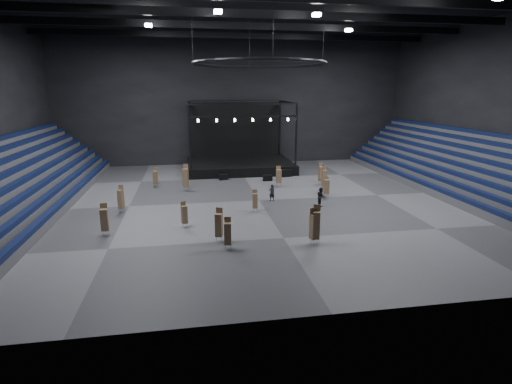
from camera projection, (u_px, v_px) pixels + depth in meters
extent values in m
plane|color=#555558|center=(259.00, 200.00, 39.71)|extent=(50.00, 50.00, 0.00)
cube|color=black|center=(260.00, 4.00, 35.18)|extent=(50.00, 42.00, 0.20)
cube|color=black|center=(234.00, 101.00, 57.49)|extent=(50.00, 0.20, 18.00)
cube|color=black|center=(342.00, 131.00, 17.40)|extent=(50.00, 0.20, 18.00)
cube|color=black|center=(496.00, 106.00, 41.43)|extent=(0.20, 42.00, 18.00)
cube|color=#505053|center=(27.00, 207.00, 36.20)|extent=(7.20, 40.00, 0.75)
cube|color=#0B1333|center=(65.00, 199.00, 36.58)|extent=(0.59, 40.00, 0.40)
cube|color=#505053|center=(21.00, 203.00, 36.04)|extent=(6.30, 40.00, 1.50)
cube|color=#0B1333|center=(53.00, 192.00, 36.25)|extent=(0.59, 40.00, 0.40)
cube|color=#505053|center=(15.00, 199.00, 35.87)|extent=(5.40, 40.00, 2.25)
cube|color=#0B1333|center=(42.00, 184.00, 35.92)|extent=(0.59, 40.00, 0.40)
cube|color=#505053|center=(9.00, 196.00, 35.70)|extent=(4.50, 40.00, 3.00)
cube|color=#0B1333|center=(30.00, 176.00, 35.59)|extent=(0.59, 40.00, 0.40)
cube|color=#505053|center=(3.00, 192.00, 35.54)|extent=(3.60, 40.00, 3.75)
cube|color=#0B1333|center=(18.00, 168.00, 35.25)|extent=(0.59, 40.00, 0.40)
cube|color=#0B1333|center=(5.00, 160.00, 34.92)|extent=(0.59, 40.00, 0.40)
cube|color=#505053|center=(454.00, 188.00, 43.03)|extent=(7.20, 40.00, 0.75)
cube|color=#0B1333|center=(427.00, 184.00, 42.36)|extent=(0.59, 40.00, 0.40)
cube|color=#505053|center=(459.00, 185.00, 43.00)|extent=(6.30, 40.00, 1.50)
cube|color=#0B1333|center=(436.00, 177.00, 42.31)|extent=(0.59, 40.00, 0.40)
cube|color=#505053|center=(463.00, 181.00, 42.98)|extent=(5.40, 40.00, 2.25)
cube|color=#0B1333|center=(444.00, 170.00, 42.27)|extent=(0.59, 40.00, 0.40)
cube|color=#505053|center=(467.00, 178.00, 42.96)|extent=(4.50, 40.00, 3.00)
cube|color=#0B1333|center=(453.00, 163.00, 42.22)|extent=(0.59, 40.00, 0.40)
cube|color=#505053|center=(471.00, 174.00, 42.94)|extent=(3.60, 40.00, 3.75)
cube|color=#0B1333|center=(461.00, 155.00, 42.18)|extent=(0.59, 40.00, 0.40)
cube|color=#505053|center=(475.00, 170.00, 42.91)|extent=(2.70, 40.00, 4.50)
cube|color=#0B1333|center=(470.00, 148.00, 42.13)|extent=(0.59, 40.00, 0.40)
cube|color=#505053|center=(480.00, 167.00, 42.89)|extent=(1.80, 40.00, 5.25)
cube|color=#0B1333|center=(478.00, 141.00, 42.09)|extent=(0.59, 40.00, 0.40)
cube|color=#505053|center=(484.00, 163.00, 42.87)|extent=(0.90, 40.00, 6.00)
cube|color=#0B1333|center=(487.00, 133.00, 42.04)|extent=(0.59, 40.00, 0.40)
cube|color=black|center=(240.00, 166.00, 54.36)|extent=(14.00, 10.00, 1.20)
cube|color=black|center=(235.00, 128.00, 57.78)|extent=(13.30, 0.30, 8.00)
cylinder|color=black|center=(189.00, 138.00, 47.78)|extent=(0.24, 0.24, 7.80)
cylinder|color=black|center=(189.00, 130.00, 56.56)|extent=(0.24, 0.24, 7.80)
cylinder|color=black|center=(296.00, 135.00, 49.89)|extent=(0.24, 0.24, 7.80)
cylinder|color=black|center=(280.00, 128.00, 58.67)|extent=(0.24, 0.24, 7.80)
cube|color=black|center=(244.00, 104.00, 47.85)|extent=(13.40, 0.25, 0.25)
cube|color=black|center=(235.00, 102.00, 56.64)|extent=(13.40, 0.25, 0.25)
cube|color=black|center=(244.00, 117.00, 48.23)|extent=(13.40, 0.20, 0.20)
cylinder|color=white|center=(198.00, 121.00, 47.45)|extent=(0.24, 0.24, 0.35)
cylinder|color=white|center=(217.00, 120.00, 47.80)|extent=(0.24, 0.24, 0.35)
cylinder|color=white|center=(235.00, 120.00, 48.15)|extent=(0.24, 0.24, 0.35)
cylinder|color=white|center=(253.00, 120.00, 48.51)|extent=(0.24, 0.24, 0.35)
cylinder|color=white|center=(271.00, 120.00, 48.86)|extent=(0.24, 0.24, 0.35)
cylinder|color=white|center=(288.00, 119.00, 49.21)|extent=(0.24, 0.24, 0.35)
torus|color=black|center=(259.00, 64.00, 36.44)|extent=(12.30, 12.30, 0.30)
cylinder|color=black|center=(324.00, 36.00, 36.77)|extent=(0.04, 0.04, 5.00)
cylinder|color=black|center=(250.00, 42.00, 41.54)|extent=(0.04, 0.04, 5.00)
cylinder|color=black|center=(192.00, 33.00, 34.86)|extent=(0.04, 0.04, 5.00)
cylinder|color=black|center=(273.00, 24.00, 30.08)|extent=(0.04, 0.04, 5.00)
cube|color=black|center=(260.00, 14.00, 35.39)|extent=(49.00, 0.35, 0.70)
cube|color=black|center=(248.00, 26.00, 42.07)|extent=(49.00, 0.35, 0.70)
cube|color=black|center=(239.00, 35.00, 49.71)|extent=(49.00, 0.35, 0.70)
cube|color=white|center=(148.00, 25.00, 37.76)|extent=(0.60, 0.60, 0.25)
cube|color=white|center=(349.00, 30.00, 40.95)|extent=(0.60, 0.60, 0.25)
cube|color=white|center=(218.00, 12.00, 31.08)|extent=(0.60, 0.60, 0.25)
cube|color=white|center=(317.00, 15.00, 32.36)|extent=(0.60, 0.60, 0.25)
cube|color=black|center=(223.00, 177.00, 48.60)|extent=(1.14, 0.73, 0.70)
cube|color=black|center=(268.00, 178.00, 48.01)|extent=(1.11, 0.59, 0.73)
cube|color=black|center=(286.00, 173.00, 50.35)|extent=(1.48, 0.92, 0.92)
cylinder|color=silver|center=(311.00, 243.00, 28.28)|extent=(0.03, 0.03, 0.40)
cylinder|color=silver|center=(310.00, 241.00, 28.64)|extent=(0.03, 0.03, 0.40)
cylinder|color=silver|center=(317.00, 242.00, 28.34)|extent=(0.03, 0.03, 0.40)
cylinder|color=silver|center=(315.00, 240.00, 28.70)|extent=(0.03, 0.03, 0.40)
cube|color=#896A4B|center=(314.00, 227.00, 28.21)|extent=(0.61, 0.61, 1.82)
cube|color=#896A4B|center=(313.00, 215.00, 28.17)|extent=(0.45, 0.21, 1.00)
cylinder|color=silver|center=(225.00, 248.00, 27.31)|extent=(0.03, 0.03, 0.40)
cylinder|color=silver|center=(225.00, 246.00, 27.67)|extent=(0.03, 0.03, 0.40)
cylinder|color=silver|center=(231.00, 248.00, 27.37)|extent=(0.03, 0.03, 0.40)
cylinder|color=silver|center=(230.00, 246.00, 27.73)|extent=(0.03, 0.03, 0.40)
cube|color=#896A4B|center=(228.00, 234.00, 27.27)|extent=(0.53, 0.53, 1.55)
cube|color=#896A4B|center=(228.00, 223.00, 27.28)|extent=(0.46, 0.12, 0.85)
cylinder|color=silver|center=(217.00, 240.00, 28.75)|extent=(0.03, 0.03, 0.41)
cylinder|color=silver|center=(216.00, 238.00, 29.13)|extent=(0.03, 0.03, 0.41)
cylinder|color=silver|center=(222.00, 240.00, 28.82)|extent=(0.03, 0.03, 0.41)
cylinder|color=silver|center=(222.00, 238.00, 29.19)|extent=(0.03, 0.03, 0.41)
cube|color=#896A4B|center=(219.00, 225.00, 28.71)|extent=(0.63, 0.63, 1.70)
cube|color=#896A4B|center=(219.00, 214.00, 28.70)|extent=(0.47, 0.21, 0.93)
cylinder|color=silver|center=(253.00, 210.00, 35.79)|extent=(0.03, 0.03, 0.37)
cylinder|color=silver|center=(253.00, 209.00, 36.12)|extent=(0.03, 0.03, 0.37)
cylinder|color=silver|center=(257.00, 210.00, 35.85)|extent=(0.03, 0.03, 0.37)
cylinder|color=silver|center=(257.00, 209.00, 36.18)|extent=(0.03, 0.03, 0.37)
cube|color=#896A4B|center=(255.00, 201.00, 35.77)|extent=(0.48, 0.48, 1.35)
cube|color=#896A4B|center=(255.00, 193.00, 35.79)|extent=(0.43, 0.09, 0.74)
cylinder|color=silver|center=(323.00, 188.00, 43.92)|extent=(0.03, 0.03, 0.39)
cylinder|color=silver|center=(321.00, 187.00, 44.27)|extent=(0.03, 0.03, 0.39)
cylinder|color=silver|center=(326.00, 188.00, 43.98)|extent=(0.03, 0.03, 0.39)
cylinder|color=silver|center=(325.00, 187.00, 44.33)|extent=(0.03, 0.03, 0.39)
cube|color=#896A4B|center=(324.00, 178.00, 43.86)|extent=(0.48, 0.48, 1.72)
cube|color=#896A4B|center=(324.00, 170.00, 43.84)|extent=(0.45, 0.07, 0.95)
cylinder|color=silver|center=(324.00, 194.00, 41.35)|extent=(0.03, 0.03, 0.43)
cylinder|color=silver|center=(323.00, 193.00, 41.74)|extent=(0.03, 0.03, 0.43)
cylinder|color=silver|center=(328.00, 194.00, 41.41)|extent=(0.03, 0.03, 0.43)
cylinder|color=silver|center=(326.00, 193.00, 41.81)|extent=(0.03, 0.03, 0.43)
cube|color=#896A4B|center=(326.00, 184.00, 41.33)|extent=(0.58, 0.58, 1.50)
cube|color=#896A4B|center=(325.00, 177.00, 41.36)|extent=(0.50, 0.13, 0.83)
cylinder|color=silver|center=(320.00, 183.00, 46.04)|extent=(0.03, 0.03, 0.42)
cylinder|color=silver|center=(319.00, 182.00, 46.42)|extent=(0.03, 0.03, 0.42)
cylinder|color=silver|center=(323.00, 183.00, 46.10)|extent=(0.03, 0.03, 0.42)
cylinder|color=silver|center=(322.00, 182.00, 46.48)|extent=(0.03, 0.03, 0.42)
cube|color=#896A4B|center=(321.00, 174.00, 45.99)|extent=(0.61, 0.61, 1.68)
cube|color=#896A4B|center=(320.00, 167.00, 45.98)|extent=(0.48, 0.18, 0.92)
cylinder|color=silver|center=(154.00, 186.00, 44.77)|extent=(0.03, 0.03, 0.36)
cylinder|color=silver|center=(154.00, 185.00, 45.10)|extent=(0.03, 0.03, 0.36)
cylinder|color=silver|center=(157.00, 186.00, 44.82)|extent=(0.03, 0.03, 0.36)
cylinder|color=silver|center=(158.00, 185.00, 45.15)|extent=(0.03, 0.03, 0.36)
cube|color=#896A4B|center=(155.00, 178.00, 44.72)|extent=(0.58, 0.58, 1.50)
cube|color=#896A4B|center=(156.00, 171.00, 44.72)|extent=(0.40, 0.22, 0.82)
cylinder|color=silver|center=(314.00, 242.00, 28.29)|extent=(0.03, 0.03, 0.43)
cylinder|color=silver|center=(312.00, 240.00, 28.68)|extent=(0.03, 0.03, 0.43)
cylinder|color=silver|center=(319.00, 242.00, 28.36)|extent=(0.03, 0.03, 0.43)
cylinder|color=silver|center=(318.00, 240.00, 28.75)|extent=(0.03, 0.03, 0.43)
cube|color=#896A4B|center=(316.00, 225.00, 28.22)|extent=(0.66, 0.66, 1.98)
cube|color=#896A4B|center=(317.00, 212.00, 28.18)|extent=(0.49, 0.23, 1.09)
cylinder|color=silver|center=(325.00, 196.00, 40.54)|extent=(0.03, 0.03, 0.42)
cylinder|color=silver|center=(323.00, 195.00, 40.92)|extent=(0.03, 0.03, 0.42)
cylinder|color=silver|center=(328.00, 196.00, 40.60)|extent=(0.03, 0.03, 0.42)
cylinder|color=silver|center=(327.00, 195.00, 40.98)|extent=(0.03, 0.03, 0.42)
cube|color=#896A4B|center=(326.00, 187.00, 40.53)|extent=(0.53, 0.53, 1.44)
cube|color=#896A4B|center=(326.00, 180.00, 40.56)|extent=(0.48, 0.09, 0.79)
cylinder|color=silver|center=(277.00, 185.00, 44.88)|extent=(0.03, 0.03, 0.46)
cylinder|color=silver|center=(276.00, 184.00, 45.30)|extent=(0.03, 0.03, 0.46)
cylinder|color=silver|center=(281.00, 185.00, 44.95)|extent=(0.03, 0.03, 0.46)
cylinder|color=silver|center=(280.00, 184.00, 45.37)|extent=(0.03, 0.03, 0.46)
cube|color=#896A4B|center=(279.00, 176.00, 44.88)|extent=(0.55, 0.55, 1.53)
cube|color=#896A4B|center=(278.00, 170.00, 44.92)|extent=(0.53, 0.07, 0.84)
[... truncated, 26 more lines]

